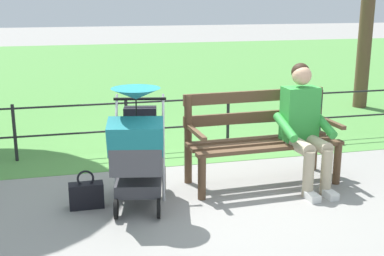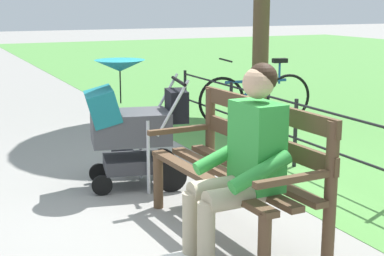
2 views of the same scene
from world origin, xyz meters
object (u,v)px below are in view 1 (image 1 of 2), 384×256
(park_bench, at_px, (260,134))
(person_on_bench, at_px, (304,123))
(stroller, at_px, (138,146))
(handbag, at_px, (86,195))

(park_bench, height_order, person_on_bench, person_on_bench)
(stroller, bearing_deg, park_bench, -164.81)
(park_bench, xyz_separation_m, stroller, (1.35, 0.37, 0.07))
(park_bench, xyz_separation_m, person_on_bench, (-0.39, 0.22, 0.15))
(stroller, bearing_deg, handbag, -10.36)
(park_bench, relative_size, person_on_bench, 1.27)
(handbag, bearing_deg, park_bench, -171.39)
(park_bench, bearing_deg, handbag, 8.61)
(person_on_bench, relative_size, handbag, 3.45)
(person_on_bench, bearing_deg, park_bench, -29.92)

